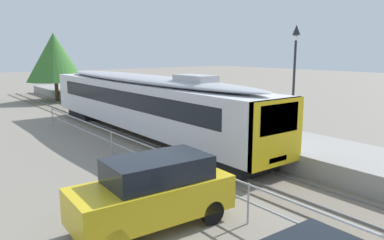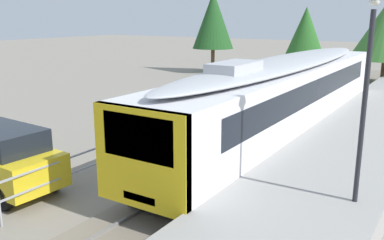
{
  "view_description": "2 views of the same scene",
  "coord_description": "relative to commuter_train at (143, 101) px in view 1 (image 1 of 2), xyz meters",
  "views": [
    {
      "loc": [
        -10.76,
        4.98,
        4.98
      ],
      "look_at": [
        -1.0,
        17.66,
        2.0
      ],
      "focal_mm": 34.67,
      "sensor_mm": 36.0,
      "label": 1
    },
    {
      "loc": [
        6.3,
        6.21,
        5.35
      ],
      "look_at": [
        -1.0,
        17.66,
        2.0
      ],
      "focal_mm": 39.46,
      "sensor_mm": 36.0,
      "label": 2
    }
  ],
  "objects": [
    {
      "name": "parked_suv_yellow",
      "position": [
        -5.55,
        -10.1,
        -1.09
      ],
      "size": [
        4.69,
        2.13,
        2.04
      ],
      "color": "gold",
      "rests_on": "ground"
    },
    {
      "name": "commuter_train",
      "position": [
        0.0,
        0.0,
        0.0
      ],
      "size": [
        2.82,
        20.22,
        3.74
      ],
      "color": "silver",
      "rests_on": "track_rails"
    },
    {
      "name": "carpark_fence",
      "position": [
        -3.3,
        -11.65,
        -1.24
      ],
      "size": [
        0.06,
        36.06,
        1.25
      ],
      "color": "#9EA0A5",
      "rests_on": "ground"
    },
    {
      "name": "track_rails",
      "position": [
        0.0,
        -1.65,
        -2.11
      ],
      "size": [
        3.2,
        60.0,
        0.14
      ],
      "color": "slate",
      "rests_on": "ground"
    },
    {
      "name": "ground_plane",
      "position": [
        -3.0,
        -1.65,
        -2.15
      ],
      "size": [
        160.0,
        160.0,
        0.0
      ],
      "primitive_type": "plane",
      "color": "gray"
    },
    {
      "name": "station_platform",
      "position": [
        3.25,
        -1.65,
        -1.7
      ],
      "size": [
        3.9,
        60.0,
        0.9
      ],
      "primitive_type": "cube",
      "color": "#999691",
      "rests_on": "ground"
    },
    {
      "name": "tree_distant_left",
      "position": [
        1.13,
        19.12,
        2.24
      ],
      "size": [
        5.53,
        5.53,
        6.77
      ],
      "color": "brown",
      "rests_on": "ground"
    },
    {
      "name": "platform_lamp_mid_platform",
      "position": [
        4.51,
        -7.14,
        2.47
      ],
      "size": [
        0.34,
        0.34,
        5.35
      ],
      "color": "#232328",
      "rests_on": "station_platform"
    }
  ]
}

